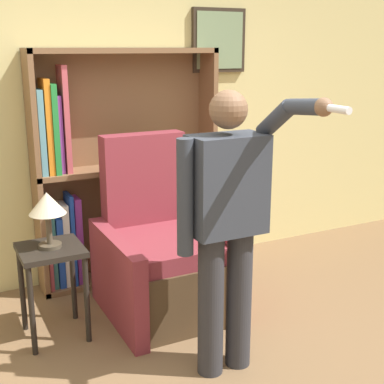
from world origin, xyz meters
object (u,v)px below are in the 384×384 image
at_px(person_standing, 227,219).
at_px(table_lamp, 47,207).
at_px(side_table, 52,266).
at_px(armchair, 161,259).
at_px(bookcase, 106,174).

relative_size(person_standing, table_lamp, 4.52).
bearing_deg(person_standing, side_table, 134.22).
xyz_separation_m(armchair, table_lamp, (-0.79, -0.05, 0.52)).
height_order(bookcase, side_table, bookcase).
distance_m(side_table, table_lamp, 0.40).
relative_size(bookcase, person_standing, 1.13).
bearing_deg(armchair, table_lamp, -176.38).
height_order(armchair, person_standing, person_standing).
bearing_deg(side_table, table_lamp, -116.57).
distance_m(bookcase, person_standing, 1.57).
bearing_deg(person_standing, table_lamp, 134.22).
relative_size(armchair, side_table, 2.00).
distance_m(armchair, table_lamp, 0.95).
distance_m(bookcase, armchair, 0.86).
relative_size(person_standing, side_table, 2.63).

